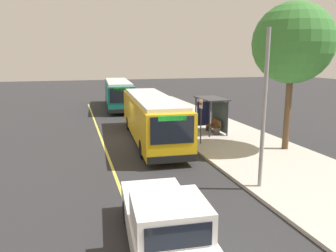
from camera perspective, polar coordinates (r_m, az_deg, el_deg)
name	(u,v)px	position (r m, az deg, el deg)	size (l,w,h in m)	color
ground_plane	(136,140)	(22.05, -5.64, -2.39)	(120.00, 120.00, 0.00)	#2B2B2D
sidewalk_curb	(218,133)	(23.83, 8.67, -1.19)	(44.00, 6.40, 0.15)	#B7B2A8
lane_stripe_center	(103,142)	(21.77, -11.35, -2.74)	(36.00, 0.14, 0.01)	#E0D64C
transit_bus_main	(152,116)	(21.48, -2.86, 1.69)	(12.07, 3.32, 2.95)	gold
transit_bus_second	(118,93)	(35.86, -8.67, 5.70)	(11.28, 3.39, 2.95)	#146B66
pickup_truck	(164,224)	(9.57, -0.62, -16.66)	(5.53, 2.40, 1.85)	white
bus_shelter	(212,107)	(23.54, 7.73, 3.24)	(2.90, 1.60, 2.48)	#333338
waiting_bench	(214,126)	(23.41, 7.98, -0.01)	(1.60, 0.48, 0.95)	brown
route_sign_post	(201,115)	(20.12, 5.76, 1.93)	(0.44, 0.08, 2.80)	#333338
pedestrian_commuter	(178,115)	(24.72, 1.73, 1.88)	(0.24, 0.40, 1.69)	#282D47
street_tree_near_shelter	(293,44)	(19.81, 20.94, 13.28)	(4.45, 4.45, 8.26)	brown
utility_pole	(264,110)	(13.58, 16.41, 2.62)	(0.16, 0.16, 6.40)	gray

